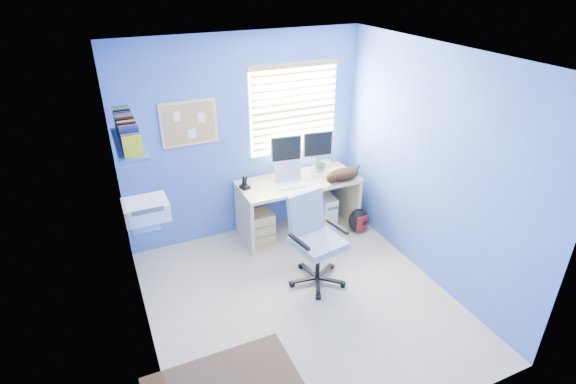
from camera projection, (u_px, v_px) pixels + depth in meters
name	position (u px, v px, depth m)	size (l,w,h in m)	color
floor	(300.00, 301.00, 4.71)	(3.00, 3.20, 0.00)	tan
ceiling	(304.00, 57.00, 3.55)	(3.00, 3.20, 0.00)	white
wall_back	(244.00, 139.00, 5.42)	(3.00, 0.01, 2.50)	#3F51C7
wall_front	(413.00, 304.00, 2.83)	(3.00, 0.01, 2.50)	#3F51C7
wall_left	(133.00, 232.00, 3.58)	(0.01, 3.20, 2.50)	#3F51C7
wall_right	(432.00, 168.00, 4.68)	(0.01, 3.20, 2.50)	#3F51C7
desk	(298.00, 206.00, 5.76)	(1.50, 0.65, 0.74)	#D5BA87
laptop	(291.00, 177.00, 5.42)	(0.33, 0.26, 0.22)	silver
monitor_left	(285.00, 156.00, 5.59)	(0.40, 0.12, 0.54)	silver
monitor_right	(317.00, 151.00, 5.73)	(0.40, 0.12, 0.54)	silver
phone	(245.00, 182.00, 5.35)	(0.09, 0.11, 0.17)	black
mug	(321.00, 167.00, 5.82)	(0.10, 0.09, 0.10)	#3F7F3D
cd_spindle	(325.00, 164.00, 5.94)	(0.13, 0.13, 0.07)	silver
cat	(344.00, 174.00, 5.57)	(0.42, 0.22, 0.15)	black
tower_pc	(324.00, 209.00, 5.97)	(0.19, 0.44, 0.45)	beige
drawer_boxes	(259.00, 227.00, 5.63)	(0.35, 0.28, 0.41)	tan
yellow_book	(322.00, 226.00, 5.81)	(0.03, 0.17, 0.24)	yellow
backpack	(359.00, 220.00, 5.85)	(0.28, 0.21, 0.33)	black
office_chair	(315.00, 251.00, 4.86)	(0.69, 0.69, 1.01)	black
window_blinds	(294.00, 109.00, 5.50)	(1.15, 0.05, 1.10)	white
corkboard	(189.00, 123.00, 5.03)	(0.64, 0.02, 0.52)	#D5BA87
wall_shelves	(136.00, 172.00, 4.16)	(0.42, 0.90, 1.05)	#3855A8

